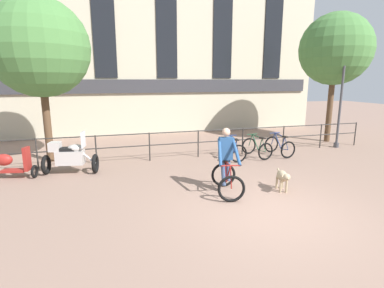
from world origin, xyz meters
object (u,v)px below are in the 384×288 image
parked_scooter (12,164)px  parked_motorcycle (70,156)px  cyclist_with_bike (227,164)px  parked_bicycle_near_lamp (233,150)px  parked_bicycle_mid_left (257,148)px  parked_bicycle_mid_right (280,146)px  street_lamp (342,89)px  dog (283,177)px

parked_scooter → parked_motorcycle: bearing=-77.3°
cyclist_with_bike → parked_scooter: bearing=165.6°
cyclist_with_bike → parked_bicycle_near_lamp: size_ratio=1.47×
parked_bicycle_near_lamp → parked_scooter: 7.35m
cyclist_with_bike → parked_bicycle_mid_left: size_ratio=1.43×
parked_bicycle_mid_right → cyclist_with_bike: bearing=36.4°
cyclist_with_bike → parked_bicycle_near_lamp: cyclist_with_bike is taller
cyclist_with_bike → parked_bicycle_near_lamp: bearing=74.9°
parked_bicycle_mid_right → street_lamp: street_lamp is taller
cyclist_with_bike → parked_bicycle_mid_right: 4.75m
parked_bicycle_mid_right → parked_motorcycle: bearing=-2.9°
cyclist_with_bike → parked_bicycle_mid_right: size_ratio=1.47×
parked_bicycle_mid_left → parked_bicycle_mid_right: same height
parked_bicycle_mid_left → street_lamp: street_lamp is taller
street_lamp → cyclist_with_bike: bearing=-152.1°
cyclist_with_bike → parked_motorcycle: cyclist_with_bike is taller
parked_bicycle_near_lamp → street_lamp: size_ratio=0.25×
cyclist_with_bike → dog: cyclist_with_bike is taller
dog → parked_bicycle_mid_right: parked_bicycle_mid_right is taller
parked_scooter → dog: bearing=-101.5°
dog → parked_motorcycle: bearing=163.9°
cyclist_with_bike → dog: (1.46, -0.38, -0.36)m
parked_motorcycle → street_lamp: street_lamp is taller
street_lamp → parked_scooter: bearing=-176.8°
dog → parked_bicycle_mid_right: (2.12, 3.47, -0.04)m
parked_bicycle_near_lamp → street_lamp: bearing=-169.9°
parked_bicycle_near_lamp → parked_bicycle_mid_left: 0.99m
parked_bicycle_mid_left → parked_scooter: 8.34m
parked_motorcycle → street_lamp: size_ratio=0.38×
parked_motorcycle → parked_scooter: bearing=101.0°
parked_motorcycle → street_lamp: bearing=-74.9°
cyclist_with_bike → dog: size_ratio=1.99×
parked_motorcycle → parked_bicycle_near_lamp: 5.71m
parked_motorcycle → street_lamp: 11.11m
cyclist_with_bike → dog: 1.55m
parked_bicycle_near_lamp → parked_scooter: (-7.35, -0.19, 0.10)m
dog → parked_bicycle_near_lamp: parked_bicycle_near_lamp is taller
parked_bicycle_mid_right → street_lamp: (3.22, 0.52, 2.19)m
parked_bicycle_near_lamp → parked_scooter: parked_scooter is taller
dog → parked_scooter: (-7.21, 3.28, 0.06)m
parked_bicycle_near_lamp → parked_scooter: size_ratio=0.87×
parked_motorcycle → parked_scooter: parked_motorcycle is taller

